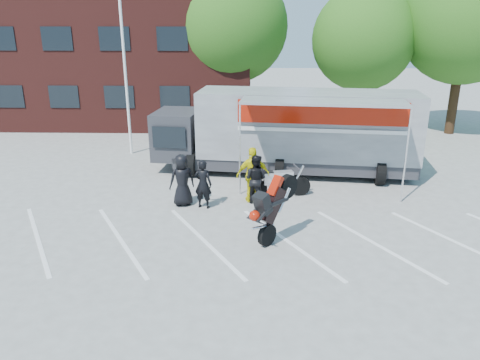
{
  "coord_description": "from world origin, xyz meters",
  "views": [
    {
      "loc": [
        -0.85,
        -10.99,
        6.0
      ],
      "look_at": [
        -1.21,
        2.56,
        1.3
      ],
      "focal_mm": 35.0,
      "sensor_mm": 36.0,
      "label": 1
    }
  ],
  "objects_px": {
    "flagpole": "(129,41)",
    "transporter_truck": "(292,173)",
    "tree_right": "(465,21)",
    "tree_left": "(232,27)",
    "spectator_leather_a": "(182,180)",
    "spectator_leather_b": "(203,184)",
    "spectator_hivis": "(253,175)",
    "tree_mid": "(363,39)",
    "spectator_leather_c": "(255,179)",
    "parked_motorcycle": "(279,197)",
    "stunt_bike_rider": "(282,238)"
  },
  "relations": [
    {
      "from": "spectator_leather_a",
      "to": "tree_left",
      "type": "bearing_deg",
      "value": -117.25
    },
    {
      "from": "flagpole",
      "to": "parked_motorcycle",
      "type": "xyz_separation_m",
      "value": [
        6.37,
        -5.46,
        -5.05
      ]
    },
    {
      "from": "parked_motorcycle",
      "to": "spectator_hivis",
      "type": "xyz_separation_m",
      "value": [
        -0.93,
        -0.47,
        0.96
      ]
    },
    {
      "from": "tree_mid",
      "to": "transporter_truck",
      "type": "height_order",
      "value": "tree_mid"
    },
    {
      "from": "tree_left",
      "to": "tree_mid",
      "type": "height_order",
      "value": "tree_left"
    },
    {
      "from": "stunt_bike_rider",
      "to": "spectator_leather_c",
      "type": "relative_size",
      "value": 1.25
    },
    {
      "from": "tree_right",
      "to": "stunt_bike_rider",
      "type": "distance_m",
      "value": 17.58
    },
    {
      "from": "stunt_bike_rider",
      "to": "spectator_leather_c",
      "type": "height_order",
      "value": "spectator_leather_c"
    },
    {
      "from": "spectator_leather_b",
      "to": "spectator_hivis",
      "type": "xyz_separation_m",
      "value": [
        1.65,
        0.59,
        0.14
      ]
    },
    {
      "from": "tree_left",
      "to": "tree_right",
      "type": "relative_size",
      "value": 0.95
    },
    {
      "from": "flagpole",
      "to": "transporter_truck",
      "type": "bearing_deg",
      "value": -20.95
    },
    {
      "from": "tree_right",
      "to": "spectator_leather_b",
      "type": "relative_size",
      "value": 5.53
    },
    {
      "from": "stunt_bike_rider",
      "to": "spectator_leather_b",
      "type": "relative_size",
      "value": 1.28
    },
    {
      "from": "transporter_truck",
      "to": "spectator_leather_c",
      "type": "bearing_deg",
      "value": -108.74
    },
    {
      "from": "spectator_leather_b",
      "to": "spectator_leather_c",
      "type": "xyz_separation_m",
      "value": [
        1.72,
        0.5,
        0.02
      ]
    },
    {
      "from": "spectator_leather_c",
      "to": "spectator_hivis",
      "type": "bearing_deg",
      "value": -23.5
    },
    {
      "from": "tree_right",
      "to": "parked_motorcycle",
      "type": "bearing_deg",
      "value": -134.75
    },
    {
      "from": "parked_motorcycle",
      "to": "spectator_hivis",
      "type": "height_order",
      "value": "spectator_hivis"
    },
    {
      "from": "stunt_bike_rider",
      "to": "spectator_leather_a",
      "type": "bearing_deg",
      "value": -174.89
    },
    {
      "from": "tree_right",
      "to": "spectator_leather_b",
      "type": "height_order",
      "value": "tree_right"
    },
    {
      "from": "spectator_leather_a",
      "to": "spectator_leather_b",
      "type": "bearing_deg",
      "value": 142.07
    },
    {
      "from": "tree_mid",
      "to": "spectator_leather_c",
      "type": "distance_m",
      "value": 13.07
    },
    {
      "from": "tree_mid",
      "to": "stunt_bike_rider",
      "type": "relative_size",
      "value": 3.63
    },
    {
      "from": "tree_right",
      "to": "spectator_hivis",
      "type": "bearing_deg",
      "value": -136.02
    },
    {
      "from": "tree_right",
      "to": "spectator_hivis",
      "type": "relative_size",
      "value": 4.74
    },
    {
      "from": "flagpole",
      "to": "transporter_truck",
      "type": "height_order",
      "value": "flagpole"
    },
    {
      "from": "tree_left",
      "to": "spectator_leather_a",
      "type": "distance_m",
      "value": 13.22
    },
    {
      "from": "tree_left",
      "to": "flagpole",
      "type": "bearing_deg",
      "value": -125.28
    },
    {
      "from": "tree_mid",
      "to": "stunt_bike_rider",
      "type": "bearing_deg",
      "value": -109.81
    },
    {
      "from": "transporter_truck",
      "to": "stunt_bike_rider",
      "type": "xyz_separation_m",
      "value": [
        -0.77,
        -6.04,
        0.0
      ]
    },
    {
      "from": "transporter_truck",
      "to": "tree_right",
      "type": "bearing_deg",
      "value": 44.55
    },
    {
      "from": "flagpole",
      "to": "stunt_bike_rider",
      "type": "bearing_deg",
      "value": -54.26
    },
    {
      "from": "tree_left",
      "to": "parked_motorcycle",
      "type": "distance_m",
      "value": 12.92
    },
    {
      "from": "tree_left",
      "to": "transporter_truck",
      "type": "relative_size",
      "value": 0.83
    },
    {
      "from": "spectator_leather_a",
      "to": "spectator_leather_c",
      "type": "distance_m",
      "value": 2.46
    },
    {
      "from": "flagpole",
      "to": "tree_mid",
      "type": "relative_size",
      "value": 1.04
    },
    {
      "from": "transporter_truck",
      "to": "spectator_leather_b",
      "type": "height_order",
      "value": "transporter_truck"
    },
    {
      "from": "stunt_bike_rider",
      "to": "spectator_leather_a",
      "type": "xyz_separation_m",
      "value": [
        -3.22,
        2.44,
        0.88
      ]
    },
    {
      "from": "flagpole",
      "to": "spectator_leather_c",
      "type": "distance_m",
      "value": 9.18
    },
    {
      "from": "tree_left",
      "to": "transporter_truck",
      "type": "height_order",
      "value": "tree_left"
    },
    {
      "from": "spectator_leather_b",
      "to": "stunt_bike_rider",
      "type": "bearing_deg",
      "value": 153.07
    },
    {
      "from": "transporter_truck",
      "to": "parked_motorcycle",
      "type": "xyz_separation_m",
      "value": [
        -0.7,
        -2.76,
        0.0
      ]
    },
    {
      "from": "stunt_bike_rider",
      "to": "spectator_leather_b",
      "type": "xyz_separation_m",
      "value": [
        -2.5,
        2.23,
        0.82
      ]
    },
    {
      "from": "spectator_leather_a",
      "to": "transporter_truck",
      "type": "bearing_deg",
      "value": -159.77
    },
    {
      "from": "flagpole",
      "to": "tree_right",
      "type": "distance_m",
      "value": 16.88
    },
    {
      "from": "transporter_truck",
      "to": "parked_motorcycle",
      "type": "distance_m",
      "value": 2.84
    },
    {
      "from": "tree_right",
      "to": "parked_motorcycle",
      "type": "xyz_separation_m",
      "value": [
        -9.88,
        -9.96,
        -5.88
      ]
    },
    {
      "from": "tree_right",
      "to": "stunt_bike_rider",
      "type": "bearing_deg",
      "value": -126.92
    },
    {
      "from": "tree_mid",
      "to": "transporter_truck",
      "type": "bearing_deg",
      "value": -118.46
    },
    {
      "from": "tree_mid",
      "to": "parked_motorcycle",
      "type": "bearing_deg",
      "value": -114.98
    }
  ]
}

